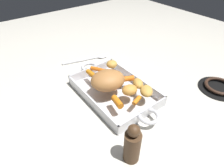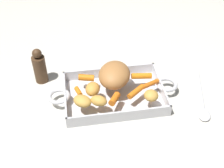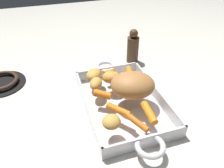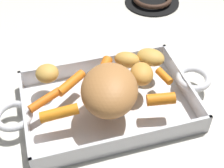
# 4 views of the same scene
# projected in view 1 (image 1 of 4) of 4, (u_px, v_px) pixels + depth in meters

# --- Properties ---
(ground_plane) EXTENTS (2.35, 2.35, 0.00)m
(ground_plane) POSITION_uv_depth(u_px,v_px,m) (114.00, 94.00, 0.77)
(ground_plane) COLOR silver
(roasting_dish) EXTENTS (0.45, 0.23, 0.04)m
(roasting_dish) POSITION_uv_depth(u_px,v_px,m) (114.00, 91.00, 0.76)
(roasting_dish) COLOR silver
(roasting_dish) RESTS_ON ground_plane
(pork_roast) EXTENTS (0.14, 0.16, 0.07)m
(pork_roast) POSITION_uv_depth(u_px,v_px,m) (108.00, 80.00, 0.71)
(pork_roast) COLOR #B4763F
(pork_roast) RESTS_ON roasting_dish
(baby_carrot_northwest) EXTENTS (0.06, 0.03, 0.03)m
(baby_carrot_northwest) POSITION_uv_depth(u_px,v_px,m) (117.00, 102.00, 0.65)
(baby_carrot_northwest) COLOR orange
(baby_carrot_northwest) RESTS_ON roasting_dish
(baby_carrot_center_left) EXTENTS (0.05, 0.06, 0.03)m
(baby_carrot_center_left) POSITION_uv_depth(u_px,v_px,m) (128.00, 79.00, 0.76)
(baby_carrot_center_left) COLOR orange
(baby_carrot_center_left) RESTS_ON roasting_dish
(baby_carrot_southwest) EXTENTS (0.07, 0.06, 0.02)m
(baby_carrot_southwest) POSITION_uv_depth(u_px,v_px,m) (112.00, 72.00, 0.79)
(baby_carrot_southwest) COLOR orange
(baby_carrot_southwest) RESTS_ON roasting_dish
(baby_carrot_short) EXTENTS (0.07, 0.05, 0.02)m
(baby_carrot_short) POSITION_uv_depth(u_px,v_px,m) (98.00, 69.00, 0.82)
(baby_carrot_short) COLOR orange
(baby_carrot_short) RESTS_ON roasting_dish
(baby_carrot_center_right) EXTENTS (0.07, 0.02, 0.03)m
(baby_carrot_center_right) POSITION_uv_depth(u_px,v_px,m) (92.00, 74.00, 0.78)
(baby_carrot_center_right) COLOR orange
(baby_carrot_center_right) RESTS_ON roasting_dish
(baby_carrot_southeast) EXTENTS (0.03, 0.04, 0.02)m
(baby_carrot_southeast) POSITION_uv_depth(u_px,v_px,m) (137.00, 100.00, 0.66)
(baby_carrot_southeast) COLOR orange
(baby_carrot_southeast) RESTS_ON roasting_dish
(potato_halved) EXTENTS (0.07, 0.07, 0.03)m
(potato_halved) POSITION_uv_depth(u_px,v_px,m) (112.00, 64.00, 0.83)
(potato_halved) COLOR gold
(potato_halved) RESTS_ON roasting_dish
(potato_near_roast) EXTENTS (0.08, 0.08, 0.03)m
(potato_near_roast) POSITION_uv_depth(u_px,v_px,m) (146.00, 91.00, 0.69)
(potato_near_roast) COLOR gold
(potato_near_roast) RESTS_ON roasting_dish
(potato_golden_large) EXTENTS (0.06, 0.07, 0.04)m
(potato_golden_large) POSITION_uv_depth(u_px,v_px,m) (130.00, 90.00, 0.69)
(potato_golden_large) COLOR gold
(potato_golden_large) RESTS_ON roasting_dish
(potato_golden_small) EXTENTS (0.07, 0.06, 0.03)m
(potato_golden_small) POSITION_uv_depth(u_px,v_px,m) (138.00, 83.00, 0.72)
(potato_golden_small) COLOR gold
(potato_golden_small) RESTS_ON roasting_dish
(stove_burner_rear) EXTENTS (0.16, 0.16, 0.02)m
(stove_burner_rear) POSITION_uv_depth(u_px,v_px,m) (219.00, 87.00, 0.79)
(stove_burner_rear) COLOR black
(stove_burner_rear) RESTS_ON ground_plane
(serving_spoon) EXTENTS (0.09, 0.24, 0.01)m
(serving_spoon) POSITION_uv_depth(u_px,v_px,m) (91.00, 58.00, 0.98)
(serving_spoon) COLOR white
(serving_spoon) RESTS_ON ground_plane
(pepper_mill) EXTENTS (0.05, 0.05, 0.14)m
(pepper_mill) POSITION_uv_depth(u_px,v_px,m) (132.00, 145.00, 0.51)
(pepper_mill) COLOR #4C331E
(pepper_mill) RESTS_ON ground_plane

